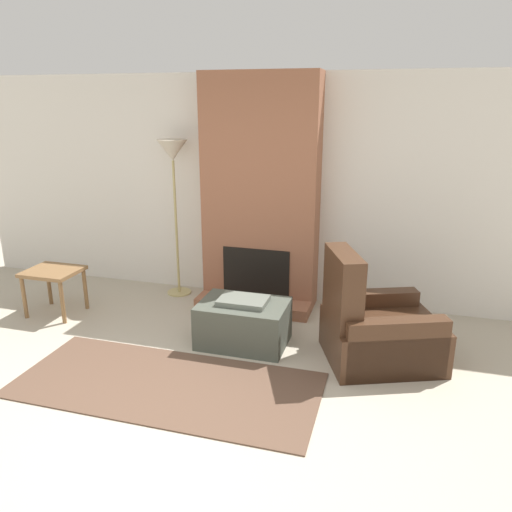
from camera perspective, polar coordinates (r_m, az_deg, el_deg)
name	(u,v)px	position (r m, az deg, el deg)	size (l,w,h in m)	color
ground_plane	(160,436)	(3.85, -10.86, -19.57)	(24.00, 24.00, 0.00)	#B2A893
wall_back	(266,190)	(5.86, 1.09, 7.57)	(7.77, 0.06, 2.60)	silver
fireplace	(260,198)	(5.65, 0.48, 6.65)	(1.31, 0.67, 2.60)	#935B42
ottoman	(243,323)	(4.91, -1.45, -7.61)	(0.85, 0.59, 0.48)	#474C42
armchair	(373,331)	(4.70, 13.24, -8.34)	(1.21, 1.12, 1.05)	#422819
side_table	(53,277)	(5.95, -22.16, -2.23)	(0.57, 0.49, 0.52)	brown
floor_lamp_left	(173,161)	(5.92, -9.47, 10.64)	(0.35, 0.35, 1.87)	tan
area_rug	(167,385)	(4.40, -10.18, -14.27)	(2.58, 1.11, 0.01)	brown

